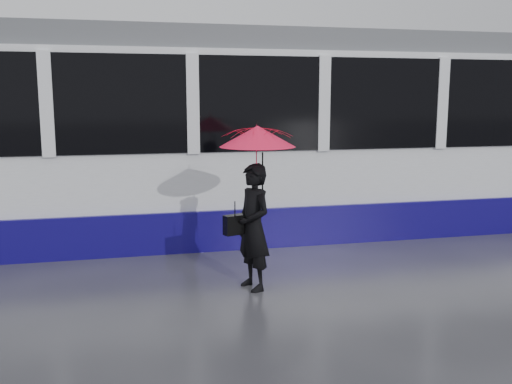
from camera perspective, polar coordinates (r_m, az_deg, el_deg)
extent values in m
plane|color=#2E2E33|center=(7.59, 0.54, -8.18)|extent=(90.00, 90.00, 0.00)
cube|color=#3F3D38|center=(9.25, -2.10, -4.88)|extent=(34.00, 0.07, 0.02)
cube|color=#3F3D38|center=(10.63, -3.61, -3.01)|extent=(34.00, 0.07, 0.02)
cube|color=white|center=(11.03, 16.86, 5.02)|extent=(24.00, 2.40, 2.95)
cube|color=#110863|center=(11.18, 16.56, -1.20)|extent=(24.00, 2.56, 0.62)
cube|color=black|center=(11.01, 17.02, 8.52)|extent=(23.00, 2.48, 1.40)
cube|color=#56585D|center=(11.04, 17.27, 13.58)|extent=(23.60, 2.20, 0.35)
imported|color=black|center=(6.83, -0.26, -3.53)|extent=(0.53, 0.65, 1.53)
imported|color=#DB1285|center=(6.70, 0.15, 3.56)|extent=(1.06, 1.07, 0.76)
cone|color=#DB1285|center=(6.68, 0.15, 5.60)|extent=(1.14, 1.14, 0.25)
cylinder|color=black|center=(6.67, 0.15, 6.82)|extent=(0.01, 0.01, 0.06)
cylinder|color=black|center=(6.77, 0.66, 1.18)|extent=(0.02, 0.02, 0.67)
cube|color=black|center=(6.79, -2.11, -3.28)|extent=(0.30, 0.20, 0.24)
cylinder|color=black|center=(6.75, -2.12, -1.56)|extent=(0.01, 0.01, 0.18)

